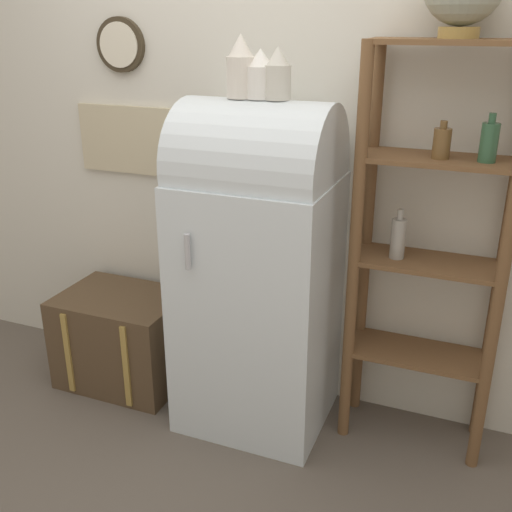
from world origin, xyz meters
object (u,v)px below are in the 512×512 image
(refrigerator, at_px, (258,266))
(suitcase_trunk, at_px, (123,338))
(vase_right, at_px, (278,75))
(vase_center, at_px, (260,76))
(vase_left, at_px, (241,68))

(refrigerator, xyz_separation_m, suitcase_trunk, (-0.77, 0.02, -0.54))
(refrigerator, xyz_separation_m, vase_right, (0.08, 0.01, 0.82))
(suitcase_trunk, height_order, vase_center, vase_center)
(refrigerator, distance_m, vase_left, 0.84)
(refrigerator, bearing_deg, vase_right, 4.25)
(refrigerator, height_order, vase_right, vase_right)
(vase_left, relative_size, vase_right, 1.22)
(suitcase_trunk, relative_size, vase_center, 3.25)
(vase_center, bearing_deg, vase_right, -4.04)
(refrigerator, distance_m, vase_center, 0.81)
(vase_center, distance_m, vase_right, 0.08)
(refrigerator, height_order, vase_left, vase_left)
(vase_left, height_order, vase_right, vase_left)
(vase_left, bearing_deg, vase_center, 3.36)
(suitcase_trunk, bearing_deg, refrigerator, -1.40)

